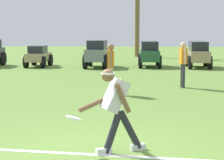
{
  "coord_description": "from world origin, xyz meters",
  "views": [
    {
      "loc": [
        0.59,
        -6.96,
        2.07
      ],
      "look_at": [
        0.12,
        2.64,
        0.9
      ],
      "focal_mm": 70.0,
      "sensor_mm": 36.0,
      "label": 1
    }
  ],
  "objects_px": {
    "teammate_midfield": "(111,64)",
    "parked_car_slot_d": "(149,53)",
    "parked_car_slot_e": "(198,54)",
    "frisbee_in_flight": "(73,118)",
    "parked_car_slot_b": "(38,56)",
    "parked_car_slot_c": "(97,53)",
    "teammate_deep": "(183,60)",
    "frisbee_thrower": "(115,106)",
    "palm_tree_far_left": "(138,7)"
  },
  "relations": [
    {
      "from": "teammate_deep",
      "to": "parked_car_slot_c",
      "type": "xyz_separation_m",
      "value": [
        -3.56,
        7.42,
        -0.2
      ]
    },
    {
      "from": "parked_car_slot_c",
      "to": "teammate_midfield",
      "type": "bearing_deg",
      "value": -82.6
    },
    {
      "from": "parked_car_slot_e",
      "to": "teammate_midfield",
      "type": "bearing_deg",
      "value": -113.66
    },
    {
      "from": "frisbee_thrower",
      "to": "frisbee_in_flight",
      "type": "height_order",
      "value": "frisbee_thrower"
    },
    {
      "from": "teammate_midfield",
      "to": "frisbee_in_flight",
      "type": "bearing_deg",
      "value": -92.42
    },
    {
      "from": "parked_car_slot_c",
      "to": "parked_car_slot_d",
      "type": "xyz_separation_m",
      "value": [
        2.7,
        0.51,
        -0.02
      ]
    },
    {
      "from": "palm_tree_far_left",
      "to": "parked_car_slot_e",
      "type": "bearing_deg",
      "value": -69.76
    },
    {
      "from": "parked_car_slot_d",
      "to": "parked_car_slot_e",
      "type": "xyz_separation_m",
      "value": [
        2.49,
        -0.31,
        0.0
      ]
    },
    {
      "from": "teammate_deep",
      "to": "parked_car_slot_e",
      "type": "bearing_deg",
      "value": 77.89
    },
    {
      "from": "frisbee_thrower",
      "to": "parked_car_slot_c",
      "type": "distance_m",
      "value": 15.44
    },
    {
      "from": "teammate_midfield",
      "to": "parked_car_slot_c",
      "type": "relative_size",
      "value": 0.65
    },
    {
      "from": "teammate_deep",
      "to": "parked_car_slot_d",
      "type": "xyz_separation_m",
      "value": [
        -0.86,
        7.93,
        -0.22
      ]
    },
    {
      "from": "teammate_midfield",
      "to": "parked_car_slot_d",
      "type": "relative_size",
      "value": 0.65
    },
    {
      "from": "parked_car_slot_c",
      "to": "frisbee_thrower",
      "type": "bearing_deg",
      "value": -84.16
    },
    {
      "from": "parked_car_slot_c",
      "to": "palm_tree_far_left",
      "type": "xyz_separation_m",
      "value": [
        2.14,
        8.47,
        2.73
      ]
    },
    {
      "from": "teammate_midfield",
      "to": "parked_car_slot_e",
      "type": "xyz_separation_m",
      "value": [
        4.02,
        9.19,
        -0.22
      ]
    },
    {
      "from": "parked_car_slot_b",
      "to": "parked_car_slot_c",
      "type": "xyz_separation_m",
      "value": [
        3.14,
        -0.36,
        0.18
      ]
    },
    {
      "from": "teammate_midfield",
      "to": "teammate_deep",
      "type": "bearing_deg",
      "value": 33.28
    },
    {
      "from": "teammate_deep",
      "to": "parked_car_slot_c",
      "type": "bearing_deg",
      "value": 115.62
    },
    {
      "from": "frisbee_thrower",
      "to": "parked_car_slot_d",
      "type": "xyz_separation_m",
      "value": [
        1.13,
        15.87,
        -0.07
      ]
    },
    {
      "from": "frisbee_thrower",
      "to": "parked_car_slot_d",
      "type": "bearing_deg",
      "value": 85.92
    },
    {
      "from": "teammate_deep",
      "to": "parked_car_slot_d",
      "type": "height_order",
      "value": "teammate_deep"
    },
    {
      "from": "teammate_midfield",
      "to": "palm_tree_far_left",
      "type": "height_order",
      "value": "palm_tree_far_left"
    },
    {
      "from": "parked_car_slot_b",
      "to": "parked_car_slot_e",
      "type": "bearing_deg",
      "value": -1.09
    },
    {
      "from": "frisbee_in_flight",
      "to": "palm_tree_far_left",
      "type": "distance_m",
      "value": 24.14
    },
    {
      "from": "parked_car_slot_d",
      "to": "palm_tree_far_left",
      "type": "distance_m",
      "value": 8.44
    },
    {
      "from": "frisbee_thrower",
      "to": "teammate_midfield",
      "type": "relative_size",
      "value": 0.9
    },
    {
      "from": "frisbee_in_flight",
      "to": "teammate_deep",
      "type": "bearing_deg",
      "value": 71.67
    },
    {
      "from": "frisbee_thrower",
      "to": "teammate_deep",
      "type": "bearing_deg",
      "value": 75.94
    },
    {
      "from": "parked_car_slot_d",
      "to": "teammate_deep",
      "type": "bearing_deg",
      "value": -83.84
    },
    {
      "from": "parked_car_slot_c",
      "to": "palm_tree_far_left",
      "type": "height_order",
      "value": "palm_tree_far_left"
    },
    {
      "from": "teammate_midfield",
      "to": "parked_car_slot_b",
      "type": "distance_m",
      "value": 10.3
    },
    {
      "from": "frisbee_in_flight",
      "to": "palm_tree_far_left",
      "type": "xyz_separation_m",
      "value": [
        1.25,
        23.93,
        2.87
      ]
    },
    {
      "from": "parked_car_slot_c",
      "to": "palm_tree_far_left",
      "type": "relative_size",
      "value": 0.42
    },
    {
      "from": "frisbee_thrower",
      "to": "parked_car_slot_b",
      "type": "relative_size",
      "value": 0.63
    },
    {
      "from": "parked_car_slot_e",
      "to": "palm_tree_far_left",
      "type": "bearing_deg",
      "value": 110.24
    },
    {
      "from": "frisbee_in_flight",
      "to": "parked_car_slot_d",
      "type": "xyz_separation_m",
      "value": [
        1.81,
        15.97,
        0.12
      ]
    },
    {
      "from": "frisbee_in_flight",
      "to": "palm_tree_far_left",
      "type": "height_order",
      "value": "palm_tree_far_left"
    },
    {
      "from": "frisbee_thrower",
      "to": "palm_tree_far_left",
      "type": "relative_size",
      "value": 0.25
    },
    {
      "from": "teammate_deep",
      "to": "parked_car_slot_c",
      "type": "distance_m",
      "value": 8.23
    },
    {
      "from": "parked_car_slot_e",
      "to": "parked_car_slot_d",
      "type": "bearing_deg",
      "value": 172.9
    },
    {
      "from": "frisbee_thrower",
      "to": "frisbee_in_flight",
      "type": "distance_m",
      "value": 0.71
    },
    {
      "from": "frisbee_thrower",
      "to": "teammate_deep",
      "type": "relative_size",
      "value": 0.9
    },
    {
      "from": "teammate_deep",
      "to": "parked_car_slot_e",
      "type": "height_order",
      "value": "teammate_deep"
    },
    {
      "from": "parked_car_slot_b",
      "to": "parked_car_slot_c",
      "type": "distance_m",
      "value": 3.17
    },
    {
      "from": "parked_car_slot_b",
      "to": "parked_car_slot_d",
      "type": "bearing_deg",
      "value": 1.49
    },
    {
      "from": "frisbee_thrower",
      "to": "teammate_midfield",
      "type": "height_order",
      "value": "teammate_midfield"
    },
    {
      "from": "frisbee_in_flight",
      "to": "teammate_midfield",
      "type": "distance_m",
      "value": 6.49
    },
    {
      "from": "frisbee_in_flight",
      "to": "parked_car_slot_c",
      "type": "bearing_deg",
      "value": 93.31
    },
    {
      "from": "parked_car_slot_e",
      "to": "teammate_deep",
      "type": "bearing_deg",
      "value": -102.11
    }
  ]
}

